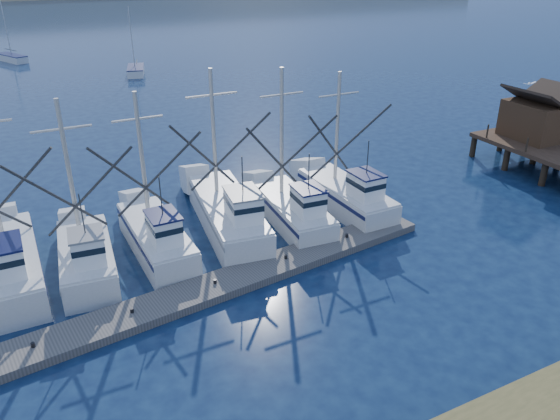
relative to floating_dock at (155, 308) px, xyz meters
name	(u,v)px	position (x,y,z in m)	size (l,w,h in m)	color
ground	(401,339)	(8.53, -6.36, -0.20)	(500.00, 500.00, 0.00)	#0B1834
floating_dock	(155,308)	(0.00, 0.00, 0.00)	(30.40, 2.03, 0.41)	#5E5854
trawler_fleet	(131,243)	(0.18, 4.95, 0.79)	(29.06, 9.49, 8.93)	silver
sailboat_near	(136,71)	(11.28, 50.50, 0.29)	(3.20, 5.50, 8.10)	silver
sailboat_far	(12,58)	(-2.20, 67.11, 0.30)	(3.89, 5.95, 8.10)	silver
flying_gull	(529,84)	(21.92, 0.61, 7.51)	(0.94, 0.17, 0.17)	white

